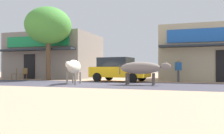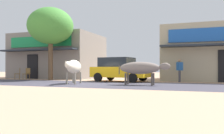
{
  "view_description": "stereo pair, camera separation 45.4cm",
  "coord_description": "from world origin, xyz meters",
  "px_view_note": "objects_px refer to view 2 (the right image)",
  "views": [
    {
      "loc": [
        5.99,
        -12.44,
        0.9
      ],
      "look_at": [
        1.61,
        0.92,
        0.98
      ],
      "focal_mm": 37.62,
      "sensor_mm": 36.0,
      "label": 1
    },
    {
      "loc": [
        6.42,
        -12.29,
        0.9
      ],
      "look_at": [
        1.61,
        0.92,
        0.98
      ],
      "focal_mm": 37.62,
      "sensor_mm": 36.0,
      "label": 2
    }
  ],
  "objects_px": {
    "pedestrian_by_shop": "(180,69)",
    "roadside_tree": "(51,26)",
    "cafe_chair_near_tree": "(18,73)",
    "cow_far_dark": "(141,68)",
    "cafe_chair_by_doorway": "(27,73)",
    "cow_near_brown": "(74,67)",
    "parked_hatchback_car": "(120,69)"
  },
  "relations": [
    {
      "from": "cow_near_brown",
      "to": "parked_hatchback_car",
      "type": "bearing_deg",
      "value": 61.99
    },
    {
      "from": "cow_near_brown",
      "to": "pedestrian_by_shop",
      "type": "relative_size",
      "value": 1.67
    },
    {
      "from": "pedestrian_by_shop",
      "to": "cafe_chair_near_tree",
      "type": "relative_size",
      "value": 1.64
    },
    {
      "from": "parked_hatchback_car",
      "to": "cafe_chair_by_doorway",
      "type": "bearing_deg",
      "value": 178.85
    },
    {
      "from": "cafe_chair_by_doorway",
      "to": "roadside_tree",
      "type": "bearing_deg",
      "value": -1.61
    },
    {
      "from": "roadside_tree",
      "to": "cow_far_dark",
      "type": "bearing_deg",
      "value": -21.07
    },
    {
      "from": "parked_hatchback_car",
      "to": "cafe_chair_near_tree",
      "type": "relative_size",
      "value": 4.47
    },
    {
      "from": "cow_near_brown",
      "to": "pedestrian_by_shop",
      "type": "height_order",
      "value": "pedestrian_by_shop"
    },
    {
      "from": "pedestrian_by_shop",
      "to": "cow_far_dark",
      "type": "bearing_deg",
      "value": -116.48
    },
    {
      "from": "cow_near_brown",
      "to": "cow_far_dark",
      "type": "distance_m",
      "value": 3.91
    },
    {
      "from": "parked_hatchback_car",
      "to": "cow_near_brown",
      "type": "xyz_separation_m",
      "value": [
        -1.74,
        -3.27,
        0.14
      ]
    },
    {
      "from": "cafe_chair_near_tree",
      "to": "cow_near_brown",
      "type": "bearing_deg",
      "value": -25.3
    },
    {
      "from": "cow_far_dark",
      "to": "cafe_chair_near_tree",
      "type": "height_order",
      "value": "cow_far_dark"
    },
    {
      "from": "cow_near_brown",
      "to": "cafe_chair_near_tree",
      "type": "relative_size",
      "value": 2.73
    },
    {
      "from": "roadside_tree",
      "to": "pedestrian_by_shop",
      "type": "xyz_separation_m",
      "value": [
        9.6,
        0.56,
        -3.29
      ]
    },
    {
      "from": "cow_far_dark",
      "to": "cafe_chair_by_doorway",
      "type": "xyz_separation_m",
      "value": [
        -10.11,
        3.08,
        -0.4
      ]
    },
    {
      "from": "pedestrian_by_shop",
      "to": "cafe_chair_by_doorway",
      "type": "relative_size",
      "value": 1.64
    },
    {
      "from": "roadside_tree",
      "to": "cow_near_brown",
      "type": "distance_m",
      "value": 6.07
    },
    {
      "from": "cow_near_brown",
      "to": "cafe_chair_near_tree",
      "type": "distance_m",
      "value": 7.75
    },
    {
      "from": "roadside_tree",
      "to": "cow_far_dark",
      "type": "height_order",
      "value": "roadside_tree"
    },
    {
      "from": "cow_near_brown",
      "to": "pedestrian_by_shop",
      "type": "xyz_separation_m",
      "value": [
        5.68,
        3.92,
        -0.1
      ]
    },
    {
      "from": "parked_hatchback_car",
      "to": "roadside_tree",
      "type": "bearing_deg",
      "value": 179.04
    },
    {
      "from": "roadside_tree",
      "to": "parked_hatchback_car",
      "type": "relative_size",
      "value": 1.36
    },
    {
      "from": "pedestrian_by_shop",
      "to": "roadside_tree",
      "type": "bearing_deg",
      "value": -176.68
    },
    {
      "from": "cow_far_dark",
      "to": "cafe_chair_near_tree",
      "type": "bearing_deg",
      "value": 164.82
    },
    {
      "from": "pedestrian_by_shop",
      "to": "cafe_chair_near_tree",
      "type": "xyz_separation_m",
      "value": [
        -12.67,
        -0.62,
        -0.36
      ]
    },
    {
      "from": "pedestrian_by_shop",
      "to": "cafe_chair_near_tree",
      "type": "distance_m",
      "value": 12.69
    },
    {
      "from": "parked_hatchback_car",
      "to": "cow_far_dark",
      "type": "distance_m",
      "value": 3.63
    },
    {
      "from": "cow_near_brown",
      "to": "cow_far_dark",
      "type": "relative_size",
      "value": 0.9
    },
    {
      "from": "cafe_chair_near_tree",
      "to": "cafe_chair_by_doorway",
      "type": "bearing_deg",
      "value": 9.12
    },
    {
      "from": "cafe_chair_by_doorway",
      "to": "cow_far_dark",
      "type": "bearing_deg",
      "value": -16.94
    },
    {
      "from": "cafe_chair_by_doorway",
      "to": "pedestrian_by_shop",
      "type": "bearing_deg",
      "value": 2.37
    }
  ]
}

